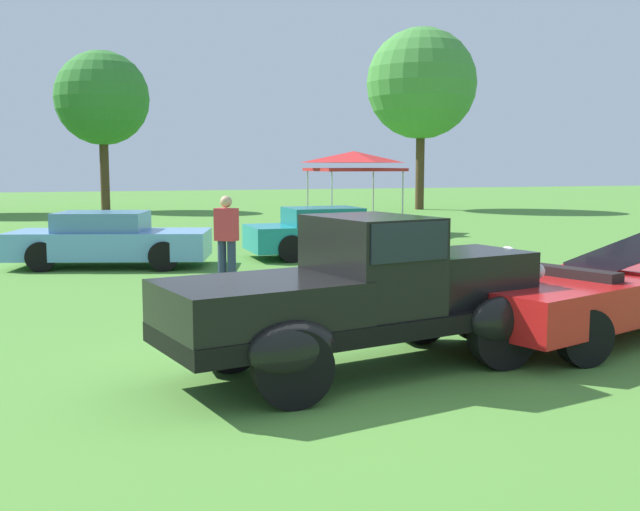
% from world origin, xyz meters
% --- Properties ---
extents(ground_plane, '(120.00, 120.00, 0.00)m').
position_xyz_m(ground_plane, '(0.00, 0.00, 0.00)').
color(ground_plane, '#4C8433').
extents(feature_pickup_truck, '(4.65, 2.49, 1.70)m').
position_xyz_m(feature_pickup_truck, '(0.62, 0.14, 0.87)').
color(feature_pickup_truck, black).
rests_on(feature_pickup_truck, ground_plane).
extents(neighbor_convertible, '(4.80, 3.05, 1.40)m').
position_xyz_m(neighbor_convertible, '(4.17, 0.70, 0.58)').
color(neighbor_convertible, red).
rests_on(neighbor_convertible, ground_plane).
extents(show_car_skyblue, '(4.61, 2.88, 1.22)m').
position_xyz_m(show_car_skyblue, '(-1.52, 9.85, 0.60)').
color(show_car_skyblue, '#669EDB').
rests_on(show_car_skyblue, ground_plane).
extents(show_car_teal, '(4.00, 1.77, 1.22)m').
position_xyz_m(show_car_teal, '(3.68, 9.95, 0.60)').
color(show_car_teal, teal).
rests_on(show_car_teal, ground_plane).
extents(spectator_between_cars, '(0.46, 0.44, 1.69)m').
position_xyz_m(spectator_between_cars, '(0.39, 6.29, 0.91)').
color(spectator_between_cars, '#283351').
rests_on(spectator_between_cars, ground_plane).
extents(canopy_tent_left_field, '(2.72, 2.72, 2.71)m').
position_xyz_m(canopy_tent_left_field, '(6.77, 16.04, 2.42)').
color(canopy_tent_left_field, '#B7B7BC').
rests_on(canopy_tent_left_field, ground_plane).
extents(treeline_center, '(4.58, 4.58, 7.81)m').
position_xyz_m(treeline_center, '(-0.41, 31.48, 5.48)').
color(treeline_center, '#47331E').
rests_on(treeline_center, ground_plane).
extents(treeline_mid_right, '(5.52, 5.52, 9.07)m').
position_xyz_m(treeline_mid_right, '(14.82, 27.30, 6.29)').
color(treeline_mid_right, '#47331E').
rests_on(treeline_mid_right, ground_plane).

